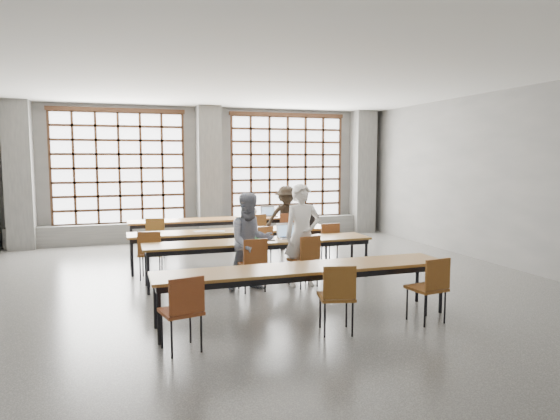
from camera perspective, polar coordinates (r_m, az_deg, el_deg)
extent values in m
plane|color=#4B4B49|center=(8.47, -1.64, -8.80)|extent=(11.00, 11.00, 0.00)
plane|color=silver|center=(8.30, -1.71, 15.26)|extent=(11.00, 11.00, 0.00)
plane|color=#595956|center=(13.56, -8.30, 4.19)|extent=(10.00, 0.00, 10.00)
plane|color=#595956|center=(3.33, 26.26, -1.75)|extent=(10.00, 0.00, 10.00)
plane|color=#595956|center=(10.75, 24.87, 3.24)|extent=(0.00, 11.00, 11.00)
cube|color=#52524F|center=(13.26, -27.65, 3.53)|extent=(0.60, 0.55, 3.50)
cube|color=#52524F|center=(13.29, -8.09, 4.16)|extent=(0.60, 0.55, 3.50)
cube|color=#52524F|center=(14.75, 9.43, 4.31)|extent=(0.60, 0.55, 3.50)
cube|color=white|center=(13.34, -17.89, 4.58)|extent=(3.20, 0.02, 2.80)
cube|color=black|center=(13.26, -17.89, 4.57)|extent=(3.20, 0.05, 2.80)
cube|color=black|center=(13.37, -17.69, -1.65)|extent=(3.32, 0.07, 0.10)
cube|color=black|center=(13.31, -18.09, 10.82)|extent=(3.32, 0.07, 0.10)
cube|color=white|center=(14.10, 0.78, 4.93)|extent=(3.20, 0.02, 2.80)
cube|color=black|center=(14.02, 0.89, 4.92)|extent=(3.20, 0.05, 2.80)
cube|color=black|center=(14.13, 0.88, -0.97)|extent=(3.32, 0.07, 0.10)
cube|color=black|center=(14.07, 0.90, 10.83)|extent=(3.32, 0.07, 0.10)
cube|color=#52524F|center=(13.49, -8.06, -2.21)|extent=(9.80, 0.35, 0.50)
cube|color=brown|center=(11.88, -7.39, -1.08)|extent=(4.00, 0.70, 0.04)
cube|color=black|center=(11.89, -7.39, -1.37)|extent=(3.90, 0.64, 0.08)
cylinder|color=black|center=(11.44, -16.60, -3.40)|extent=(0.05, 0.05, 0.69)
cylinder|color=black|center=(12.02, -16.68, -2.96)|extent=(0.05, 0.05, 0.69)
cylinder|color=black|center=(12.16, 1.82, -2.61)|extent=(0.05, 0.05, 0.69)
cylinder|color=black|center=(12.70, 0.93, -2.24)|extent=(0.05, 0.05, 0.69)
cube|color=brown|center=(9.97, -5.55, -2.42)|extent=(4.00, 0.70, 0.04)
cube|color=black|center=(9.98, -5.55, -2.76)|extent=(3.90, 0.64, 0.08)
cylinder|color=black|center=(9.51, -16.55, -5.27)|extent=(0.05, 0.05, 0.69)
cylinder|color=black|center=(10.08, -16.64, -4.65)|extent=(0.05, 0.05, 0.69)
cylinder|color=black|center=(10.34, 5.29, -4.16)|extent=(0.05, 0.05, 0.69)
cylinder|color=black|center=(10.87, 4.07, -3.65)|extent=(0.05, 0.05, 0.69)
cube|color=brown|center=(8.73, -2.29, -3.60)|extent=(4.00, 0.70, 0.04)
cube|color=black|center=(8.74, -2.29, -3.98)|extent=(3.90, 0.64, 0.08)
cylinder|color=black|center=(8.20, -14.82, -7.01)|extent=(0.05, 0.05, 0.69)
cylinder|color=black|center=(8.77, -15.04, -6.18)|extent=(0.05, 0.05, 0.69)
cylinder|color=black|center=(9.24, 9.81, -5.45)|extent=(0.05, 0.05, 0.69)
cylinder|color=black|center=(9.74, 8.21, -4.82)|extent=(0.05, 0.05, 0.69)
cube|color=brown|center=(6.65, 2.90, -6.64)|extent=(4.00, 0.70, 0.04)
cube|color=black|center=(6.66, 2.89, -7.14)|extent=(3.90, 0.64, 0.08)
cylinder|color=black|center=(6.06, -13.65, -11.64)|extent=(0.05, 0.05, 0.69)
cylinder|color=black|center=(6.61, -14.05, -10.15)|extent=(0.05, 0.05, 0.69)
cylinder|color=black|center=(7.39, 17.91, -8.54)|extent=(0.05, 0.05, 0.69)
cylinder|color=black|center=(7.85, 15.40, -7.61)|extent=(0.05, 0.05, 0.69)
cube|color=brown|center=(11.19, -13.91, -2.98)|extent=(0.50, 0.50, 0.04)
cube|color=brown|center=(10.97, -14.09, -1.96)|extent=(0.40, 0.12, 0.40)
cylinder|color=black|center=(11.23, -13.88, -4.12)|extent=(0.02, 0.02, 0.45)
cube|color=brown|center=(11.56, -2.96, -2.53)|extent=(0.52, 0.52, 0.04)
cube|color=brown|center=(11.36, -2.45, -1.51)|extent=(0.39, 0.14, 0.40)
cylinder|color=black|center=(11.60, -2.96, -3.63)|extent=(0.02, 0.02, 0.45)
cube|color=maroon|center=(11.79, 0.79, -2.36)|extent=(0.47, 0.47, 0.04)
cube|color=maroon|center=(11.57, 0.99, -1.37)|extent=(0.40, 0.08, 0.40)
cylinder|color=black|center=(11.83, 0.79, -3.44)|extent=(0.02, 0.02, 0.45)
cube|color=brown|center=(9.25, -14.53, -4.87)|extent=(0.49, 0.49, 0.04)
cube|color=brown|center=(9.02, -14.73, -3.67)|extent=(0.40, 0.11, 0.40)
cylinder|color=black|center=(9.30, -14.49, -6.23)|extent=(0.02, 0.02, 0.45)
cube|color=brown|center=(9.58, -2.47, -4.31)|extent=(0.52, 0.52, 0.04)
cube|color=brown|center=(9.37, -1.84, -3.11)|extent=(0.39, 0.14, 0.40)
cylinder|color=black|center=(9.62, -2.47, -5.63)|extent=(0.02, 0.02, 0.45)
cube|color=brown|center=(10.04, 5.26, -3.85)|extent=(0.44, 0.44, 0.04)
cube|color=brown|center=(9.83, 5.79, -2.72)|extent=(0.40, 0.05, 0.40)
cylinder|color=black|center=(10.08, 5.25, -5.11)|extent=(0.02, 0.02, 0.45)
cube|color=brown|center=(8.18, -3.26, -6.11)|extent=(0.45, 0.45, 0.04)
cube|color=brown|center=(7.95, -2.79, -4.77)|extent=(0.40, 0.06, 0.40)
cylinder|color=black|center=(8.23, -3.25, -7.64)|extent=(0.02, 0.02, 0.45)
cube|color=brown|center=(8.45, 2.68, -5.71)|extent=(0.51, 0.51, 0.04)
cube|color=brown|center=(8.24, 3.49, -4.38)|extent=(0.40, 0.13, 0.40)
cylinder|color=black|center=(8.49, 2.68, -7.20)|extent=(0.02, 0.02, 0.45)
cube|color=brown|center=(5.80, -11.26, -11.30)|extent=(0.50, 0.50, 0.04)
cube|color=brown|center=(5.55, -10.60, -9.60)|extent=(0.40, 0.12, 0.40)
cylinder|color=black|center=(5.87, -11.21, -13.40)|extent=(0.02, 0.02, 0.45)
cube|color=brown|center=(6.30, 6.43, -9.83)|extent=(0.51, 0.51, 0.04)
cube|color=brown|center=(6.05, 6.83, -8.24)|extent=(0.40, 0.12, 0.40)
cylinder|color=black|center=(6.36, 6.41, -11.78)|extent=(0.02, 0.02, 0.45)
cube|color=brown|center=(6.93, 16.37, -8.58)|extent=(0.48, 0.48, 0.04)
cube|color=brown|center=(6.73, 17.59, -7.02)|extent=(0.40, 0.09, 0.40)
cylinder|color=black|center=(6.98, 16.32, -10.36)|extent=(0.02, 0.02, 0.45)
imported|color=white|center=(8.42, 2.58, -2.90)|extent=(0.65, 0.45, 1.73)
imported|color=#172146|center=(8.16, -3.36, -3.63)|extent=(0.80, 0.63, 1.60)
imported|color=black|center=(11.80, 0.72, -0.88)|extent=(1.04, 0.68, 1.50)
cube|color=#B3B3B8|center=(8.93, 1.02, -3.17)|extent=(0.38, 0.28, 0.02)
cube|color=black|center=(8.92, 1.05, -3.11)|extent=(0.31, 0.20, 0.00)
cube|color=#B3B3B8|center=(9.04, 0.68, -2.29)|extent=(0.36, 0.09, 0.26)
cube|color=#8FC2F7|center=(9.03, 0.71, -2.46)|extent=(0.31, 0.07, 0.21)
cube|color=#B4B3B8|center=(12.24, -1.22, -0.68)|extent=(0.36, 0.27, 0.02)
cube|color=black|center=(12.23, -1.21, -0.63)|extent=(0.30, 0.19, 0.00)
cube|color=#B4B3B8|center=(12.36, -1.42, -0.06)|extent=(0.36, 0.07, 0.26)
cube|color=#8CBDF1|center=(12.35, -1.41, -0.18)|extent=(0.31, 0.05, 0.21)
ellipsoid|color=silver|center=(9.00, 3.58, -3.05)|extent=(0.12, 0.10, 0.04)
cube|color=green|center=(8.78, -2.75, -3.11)|extent=(0.25, 0.09, 0.09)
cube|color=black|center=(8.68, -0.96, -3.46)|extent=(0.14, 0.10, 0.01)
cube|color=white|center=(9.90, -9.01, -2.40)|extent=(0.34, 0.27, 0.00)
cube|color=silver|center=(9.86, -7.19, -2.41)|extent=(0.33, 0.26, 0.00)
cube|color=black|center=(10.45, 2.97, -0.79)|extent=(0.32, 0.20, 0.40)
ellipsoid|color=silver|center=(12.11, -3.26, -0.13)|extent=(0.31, 0.28, 0.29)
cube|color=#B8162F|center=(5.79, -11.27, -10.83)|extent=(0.21, 0.09, 0.06)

